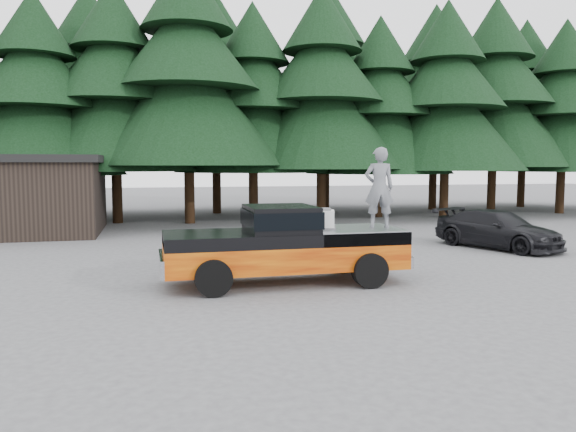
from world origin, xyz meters
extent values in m
plane|color=#4A494C|center=(0.00, 0.00, 0.00)|extent=(120.00, 120.00, 0.00)
cube|color=black|center=(0.13, -0.47, 1.62)|extent=(1.66, 1.90, 0.59)
cube|color=silver|center=(1.13, -0.57, 1.56)|extent=(0.79, 0.71, 0.45)
imported|color=slate|center=(2.66, -0.58, 2.34)|extent=(0.82, 0.62, 2.02)
imported|color=black|center=(8.85, 3.43, 0.66)|extent=(3.39, 4.93, 1.33)
cube|color=black|center=(-9.00, 12.00, 1.50)|extent=(8.00, 6.00, 3.00)
camera|label=1|loc=(-2.96, -13.68, 2.92)|focal=35.00mm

